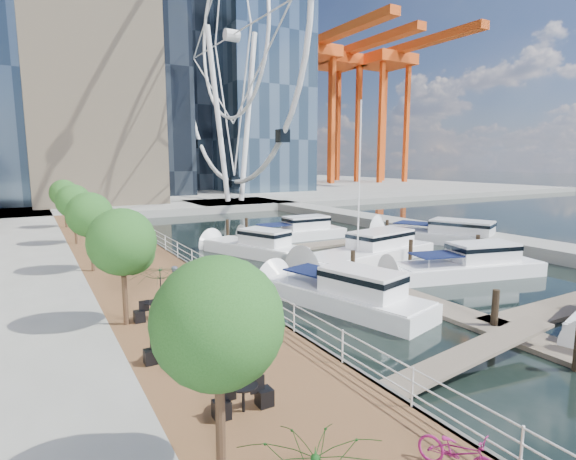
% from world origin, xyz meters
% --- Properties ---
extents(ground, '(520.00, 520.00, 0.00)m').
position_xyz_m(ground, '(0.00, 0.00, 0.00)').
color(ground, black).
rests_on(ground, ground).
extents(boardwalk, '(6.00, 60.00, 1.00)m').
position_xyz_m(boardwalk, '(-9.00, 15.00, 0.50)').
color(boardwalk, brown).
rests_on(boardwalk, ground).
extents(seawall, '(0.25, 60.00, 1.00)m').
position_xyz_m(seawall, '(-6.00, 15.00, 0.50)').
color(seawall, '#595954').
rests_on(seawall, ground).
extents(land_far, '(200.00, 114.00, 1.00)m').
position_xyz_m(land_far, '(0.00, 102.00, 0.50)').
color(land_far, gray).
rests_on(land_far, ground).
extents(breakwater, '(4.00, 60.00, 1.00)m').
position_xyz_m(breakwater, '(20.00, 20.00, 0.50)').
color(breakwater, gray).
rests_on(breakwater, ground).
extents(pier, '(14.00, 12.00, 1.00)m').
position_xyz_m(pier, '(14.00, 52.00, 0.50)').
color(pier, gray).
rests_on(pier, ground).
extents(railing, '(0.10, 60.00, 1.05)m').
position_xyz_m(railing, '(-6.10, 15.00, 1.52)').
color(railing, white).
rests_on(railing, boardwalk).
extents(floating_docks, '(16.00, 34.00, 2.60)m').
position_xyz_m(floating_docks, '(7.97, 9.98, 0.49)').
color(floating_docks, '#6D6051').
rests_on(floating_docks, ground).
extents(ferris_wheel, '(5.80, 45.60, 47.80)m').
position_xyz_m(ferris_wheel, '(14.00, 52.00, 25.92)').
color(ferris_wheel, white).
rests_on(ferris_wheel, ground).
extents(port_cranes, '(40.00, 52.00, 38.00)m').
position_xyz_m(port_cranes, '(67.67, 95.67, 20.00)').
color(port_cranes, '#D84C14').
rests_on(port_cranes, ground).
extents(street_trees, '(2.60, 42.60, 4.60)m').
position_xyz_m(street_trees, '(-11.40, 14.00, 4.29)').
color(street_trees, '#3F2B1C').
rests_on(street_trees, ground).
extents(cafe_tables, '(2.50, 13.70, 0.74)m').
position_xyz_m(cafe_tables, '(-10.40, -2.00, 1.37)').
color(cafe_tables, black).
rests_on(cafe_tables, ground).
extents(yacht_foreground, '(11.34, 5.56, 2.15)m').
position_xyz_m(yacht_foreground, '(9.66, 4.75, 0.00)').
color(yacht_foreground, white).
rests_on(yacht_foreground, ground).
extents(bicycle, '(1.13, 1.80, 0.89)m').
position_xyz_m(bicycle, '(-7.11, -8.28, 1.45)').
color(bicycle, '#8B1456').
rests_on(bicycle, boardwalk).
extents(pedestrian_near, '(0.74, 0.72, 1.71)m').
position_xyz_m(pedestrian_near, '(-8.90, 5.65, 1.86)').
color(pedestrian_near, '#464A5D').
rests_on(pedestrian_near, boardwalk).
extents(pedestrian_mid, '(1.19, 1.21, 1.96)m').
position_xyz_m(pedestrian_mid, '(-8.41, 18.31, 1.98)').
color(pedestrian_mid, gray).
rests_on(pedestrian_mid, boardwalk).
extents(pedestrian_far, '(1.05, 0.95, 1.71)m').
position_xyz_m(pedestrian_far, '(-8.69, 29.04, 1.86)').
color(pedestrian_far, '#383F47').
rests_on(pedestrian_far, boardwalk).
extents(moored_yachts, '(26.13, 30.62, 11.50)m').
position_xyz_m(moored_yachts, '(7.43, 11.52, 0.00)').
color(moored_yachts, white).
rests_on(moored_yachts, ground).
extents(cafe_seating, '(5.46, 15.96, 2.53)m').
position_xyz_m(cafe_seating, '(-10.13, -3.15, 2.20)').
color(cafe_seating, '#113E12').
rests_on(cafe_seating, ground).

